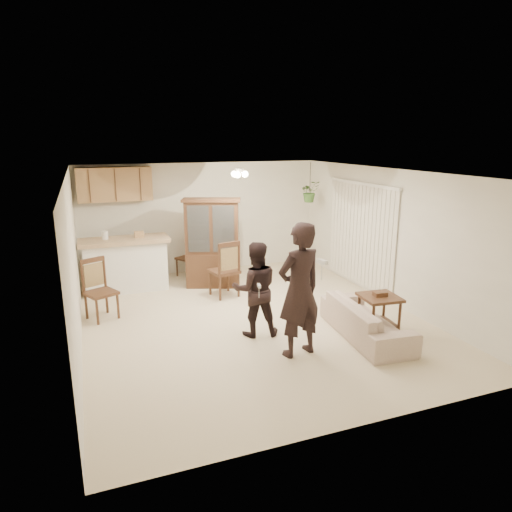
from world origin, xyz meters
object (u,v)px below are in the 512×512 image
object	(u,v)px
chair_hutch_left	(188,264)
sofa	(366,314)
adult	(299,295)
chair_hutch_right	(224,280)
chair_bar	(102,302)
side_table	(379,314)
child	(255,294)
china_hutch	(212,244)

from	to	relation	value
chair_hutch_left	sofa	bearing A→B (deg)	-7.19
adult	chair_hutch_right	world-z (taller)	adult
chair_hutch_right	chair_bar	bearing A→B (deg)	-2.39
sofa	side_table	xyz separation A→B (m)	(0.25, 0.02, -0.04)
adult	child	world-z (taller)	adult
child	side_table	bearing A→B (deg)	172.22
chair_hutch_left	chair_hutch_right	size ratio (longest dim) A/B	0.83
sofa	adult	size ratio (longest dim) A/B	1.04
adult	chair_hutch_left	bearing A→B (deg)	-94.09
sofa	chair_hutch_left	size ratio (longest dim) A/B	2.01
child	adult	bearing A→B (deg)	123.22
sofa	child	world-z (taller)	child
chair_hutch_left	side_table	bearing A→B (deg)	-4.37
side_table	child	bearing A→B (deg)	160.46
child	chair_hutch_right	bearing A→B (deg)	-80.51
side_table	chair_hutch_right	xyz separation A→B (m)	(-1.77, 2.60, -0.01)
adult	china_hutch	bearing A→B (deg)	-97.47
side_table	chair_bar	bearing A→B (deg)	151.67
china_hutch	adult	bearing A→B (deg)	-64.51
child	china_hutch	size ratio (longest dim) A/B	0.73
sofa	china_hutch	size ratio (longest dim) A/B	1.01
sofa	child	bearing A→B (deg)	72.84
sofa	child	xyz separation A→B (m)	(-1.60, 0.67, 0.31)
sofa	chair_hutch_left	distance (m)	4.61
child	sofa	bearing A→B (deg)	168.95
china_hutch	chair_bar	bearing A→B (deg)	-134.11
sofa	chair_bar	distance (m)	4.43
adult	chair_hutch_right	bearing A→B (deg)	-97.10
sofa	chair_bar	bearing A→B (deg)	65.60
adult	child	bearing A→B (deg)	-80.92
sofa	china_hutch	distance (m)	3.69
adult	child	xyz separation A→B (m)	(-0.34, 0.85, -0.22)
china_hutch	chair_hutch_left	bearing A→B (deg)	131.14
chair_hutch_left	chair_hutch_right	world-z (taller)	chair_hutch_right
child	china_hutch	xyz separation A→B (m)	(0.04, 2.62, 0.24)
adult	chair_hutch_right	size ratio (longest dim) A/B	1.60
chair_bar	chair_hutch_right	distance (m)	2.35
adult	chair_hutch_left	xyz separation A→B (m)	(-0.64, 4.38, -0.64)
chair_bar	chair_hutch_left	distance (m)	2.77
adult	chair_hutch_left	size ratio (longest dim) A/B	1.93
child	china_hutch	distance (m)	2.63
chair_hutch_left	chair_hutch_right	distance (m)	1.63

